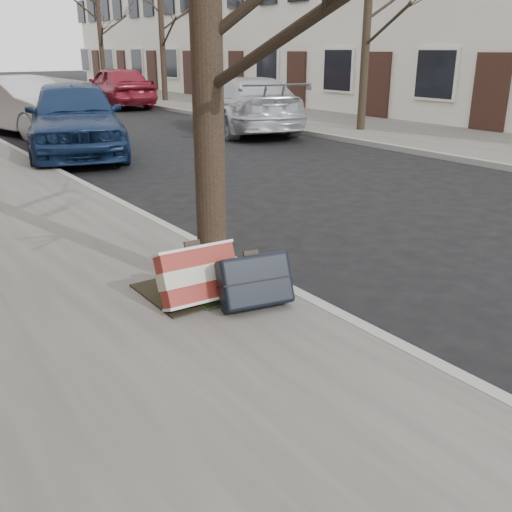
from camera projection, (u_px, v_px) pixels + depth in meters
ground at (440, 294)px, 5.40m from camera, size 120.00×120.00×0.00m
far_sidewalk at (238, 110)px, 21.10m from camera, size 4.00×70.00×0.12m
house_far at (330, 12)px, 23.58m from camera, size 6.70×40.00×7.20m
dirt_patch at (192, 289)px, 5.17m from camera, size 0.85×0.85×0.02m
suitcase_red at (198, 275)px, 4.83m from camera, size 0.69×0.41×0.52m
suitcase_navy at (255, 281)px, 4.76m from camera, size 0.68×0.48×0.48m
car_near_front at (75, 117)px, 12.20m from camera, size 3.20×5.05×1.60m
car_near_mid at (24, 106)px, 15.31m from camera, size 2.68×4.74×1.48m
car_far_front at (245, 104)px, 15.73m from camera, size 3.45×5.46×1.48m
car_far_back at (117, 87)px, 22.36m from camera, size 2.19×4.74×1.57m
tree_far_a at (367, 21)px, 14.57m from camera, size 0.22×0.22×5.47m
tree_far_b at (162, 42)px, 23.49m from camera, size 0.23×0.23×4.62m
tree_far_c at (101, 40)px, 28.57m from camera, size 0.24×0.24×4.93m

